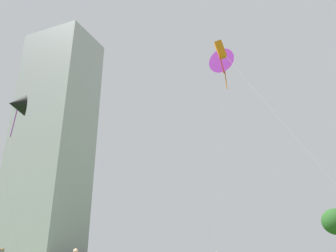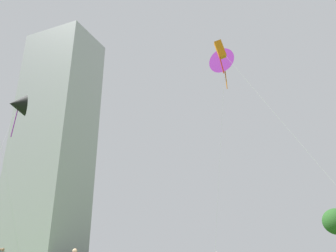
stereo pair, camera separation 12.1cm
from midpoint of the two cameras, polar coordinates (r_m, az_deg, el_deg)
kite_flying_0 at (r=27.62m, az=9.14°, el=12.96°), size 9.16×4.65×17.92m
kite_flying_1 at (r=38.98m, az=9.84°, el=10.57°), size 4.48×6.73×23.43m
kite_flying_4 at (r=39.76m, az=-25.04°, el=3.47°), size 3.56×7.85×18.11m
park_tree_0 at (r=49.95m, az=27.35°, el=-14.74°), size 3.59×3.59×6.92m
distant_highrise_0 at (r=132.80m, az=-19.48°, el=-1.57°), size 29.24×25.24×85.91m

